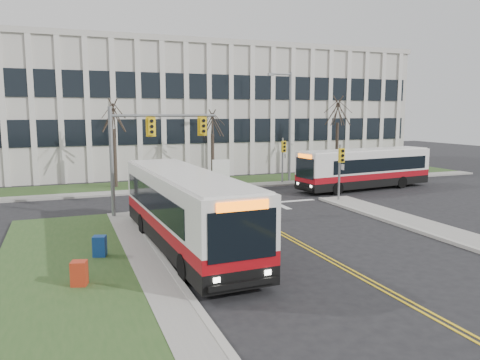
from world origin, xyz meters
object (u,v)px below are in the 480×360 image
object	(u,v)px
newspaper_box_blue	(100,248)
newspaper_box_red	(79,275)
bus_cross	(365,170)
bus_main	(185,212)
streetlight	(288,121)
directory_sign	(221,169)

from	to	relation	value
newspaper_box_blue	newspaper_box_red	xyz separation A→B (m)	(-0.89, -3.10, 0.00)
newspaper_box_blue	bus_cross	bearing A→B (deg)	45.10
bus_main	bus_cross	size ratio (longest dim) A/B	1.09
bus_main	newspaper_box_red	distance (m)	5.68
bus_cross	newspaper_box_blue	xyz separation A→B (m)	(-20.53, -10.92, -1.03)
bus_main	bus_cross	xyz separation A→B (m)	(16.93, 10.75, -0.13)
streetlight	bus_cross	distance (m)	7.63
bus_cross	bus_main	bearing A→B (deg)	-64.58
bus_main	newspaper_box_blue	bearing A→B (deg)	-179.65
directory_sign	newspaper_box_blue	bearing A→B (deg)	-122.18
directory_sign	newspaper_box_blue	xyz separation A→B (m)	(-11.11, -17.65, -0.70)
streetlight	newspaper_box_blue	bearing A→B (deg)	-135.49
streetlight	directory_sign	xyz separation A→B (m)	(-5.53, 1.30, -4.02)
streetlight	newspaper_box_blue	distance (m)	23.80
bus_cross	newspaper_box_blue	size ratio (longest dim) A/B	11.90
streetlight	newspaper_box_red	world-z (taller)	streetlight
bus_cross	newspaper_box_red	xyz separation A→B (m)	(-21.43, -14.02, -1.03)
bus_main	streetlight	bearing A→B (deg)	48.83
directory_sign	newspaper_box_red	distance (m)	23.98
streetlight	newspaper_box_red	xyz separation A→B (m)	(-17.53, -19.45, -4.72)
bus_main	bus_cross	bearing A→B (deg)	30.09
newspaper_box_blue	directory_sign	bearing A→B (deg)	74.92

